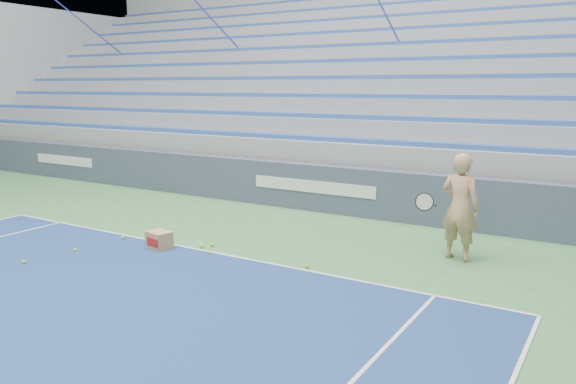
# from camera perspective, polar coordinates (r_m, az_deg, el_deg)

# --- Properties ---
(sponsor_barrier) EXTENTS (30.00, 0.32, 1.10)m
(sponsor_barrier) POSITION_cam_1_polar(r_m,az_deg,el_deg) (13.30, 2.84, 0.44)
(sponsor_barrier) COLOR #3D475D
(sponsor_barrier) RESTS_ON ground
(bleachers) EXTENTS (31.00, 9.15, 7.30)m
(bleachers) POSITION_cam_1_polar(r_m,az_deg,el_deg) (18.32, 11.60, 8.76)
(bleachers) COLOR #94979C
(bleachers) RESTS_ON ground
(tennis_player) EXTENTS (0.98, 0.90, 1.83)m
(tennis_player) POSITION_cam_1_polar(r_m,az_deg,el_deg) (9.89, 17.05, -1.46)
(tennis_player) COLOR tan
(tennis_player) RESTS_ON ground
(ball_box) EXTENTS (0.49, 0.41, 0.33)m
(ball_box) POSITION_cam_1_polar(r_m,az_deg,el_deg) (10.51, -12.95, -4.79)
(ball_box) COLOR tan
(ball_box) RESTS_ON ground
(tennis_ball_0) EXTENTS (0.07, 0.07, 0.07)m
(tennis_ball_0) POSITION_cam_1_polar(r_m,az_deg,el_deg) (10.51, -7.71, -5.33)
(tennis_ball_0) COLOR #AEE22E
(tennis_ball_0) RESTS_ON ground
(tennis_ball_1) EXTENTS (0.07, 0.07, 0.07)m
(tennis_ball_1) POSITION_cam_1_polar(r_m,az_deg,el_deg) (10.41, -25.23, -6.45)
(tennis_ball_1) COLOR #AEE22E
(tennis_ball_1) RESTS_ON ground
(tennis_ball_2) EXTENTS (0.07, 0.07, 0.07)m
(tennis_ball_2) POSITION_cam_1_polar(r_m,az_deg,el_deg) (10.56, -8.79, -5.29)
(tennis_ball_2) COLOR #AEE22E
(tennis_ball_2) RESTS_ON ground
(tennis_ball_3) EXTENTS (0.07, 0.07, 0.07)m
(tennis_ball_3) POSITION_cam_1_polar(r_m,az_deg,el_deg) (9.23, 1.93, -7.54)
(tennis_ball_3) COLOR #AEE22E
(tennis_ball_3) RESTS_ON ground
(tennis_ball_4) EXTENTS (0.07, 0.07, 0.07)m
(tennis_ball_4) POSITION_cam_1_polar(r_m,az_deg,el_deg) (10.79, -20.82, -5.53)
(tennis_ball_4) COLOR #AEE22E
(tennis_ball_4) RESTS_ON ground
(tennis_ball_5) EXTENTS (0.07, 0.07, 0.07)m
(tennis_ball_5) POSITION_cam_1_polar(r_m,az_deg,el_deg) (10.44, -8.71, -5.48)
(tennis_ball_5) COLOR #AEE22E
(tennis_ball_5) RESTS_ON ground
(tennis_ball_6) EXTENTS (0.07, 0.07, 0.07)m
(tennis_ball_6) POSITION_cam_1_polar(r_m,az_deg,el_deg) (10.03, -8.05, -6.13)
(tennis_ball_6) COLOR #AEE22E
(tennis_ball_6) RESTS_ON ground
(tennis_ball_7) EXTENTS (0.07, 0.07, 0.07)m
(tennis_ball_7) POSITION_cam_1_polar(r_m,az_deg,el_deg) (11.35, -16.42, -4.47)
(tennis_ball_7) COLOR #AEE22E
(tennis_ball_7) RESTS_ON ground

